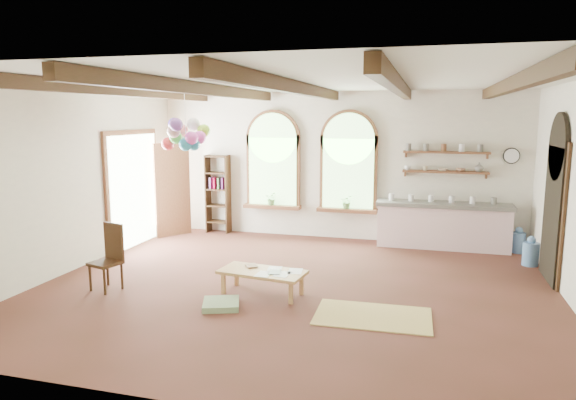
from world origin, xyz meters
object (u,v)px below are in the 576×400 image
(kitchen_counter, at_px, (443,225))
(coffee_table, at_px, (262,273))
(side_chair, at_px, (107,271))
(balloon_cluster, at_px, (186,135))

(kitchen_counter, relative_size, coffee_table, 1.97)
(kitchen_counter, xyz_separation_m, side_chair, (-5.10, -4.06, -0.18))
(kitchen_counter, xyz_separation_m, balloon_cluster, (-4.71, -2.02, 1.86))
(balloon_cluster, bearing_deg, coffee_table, -38.70)
(coffee_table, bearing_deg, kitchen_counter, 53.34)
(balloon_cluster, bearing_deg, kitchen_counter, 23.25)
(coffee_table, xyz_separation_m, side_chair, (-2.40, -0.44, -0.03))
(kitchen_counter, xyz_separation_m, coffee_table, (-2.70, -3.63, -0.15))
(side_chair, relative_size, balloon_cluster, 0.90)
(coffee_table, distance_m, side_chair, 2.44)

